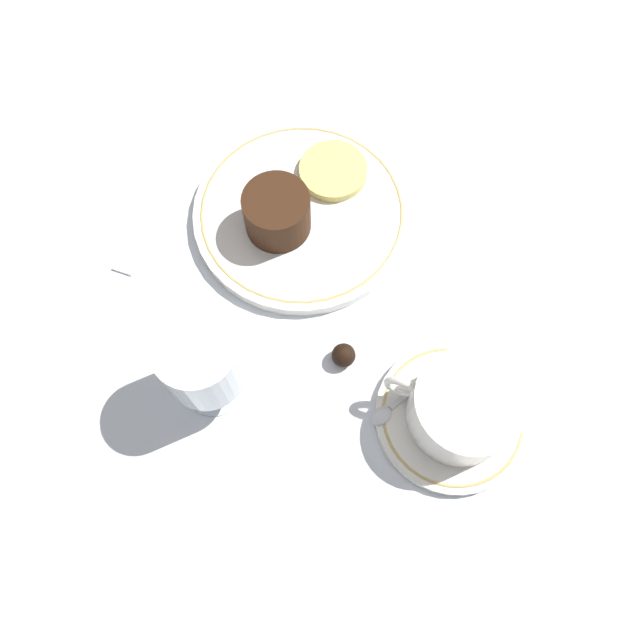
{
  "coord_description": "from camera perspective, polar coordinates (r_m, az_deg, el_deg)",
  "views": [
    {
      "loc": [
        -0.15,
        0.3,
        0.58
      ],
      "look_at": [
        -0.08,
        0.1,
        0.04
      ],
      "focal_mm": 35.0,
      "sensor_mm": 36.0,
      "label": 1
    }
  ],
  "objects": [
    {
      "name": "coffee_cup",
      "position": [
        0.57,
        12.96,
        -7.8
      ],
      "size": [
        0.12,
        0.1,
        0.06
      ],
      "color": "white",
      "rests_on": "saucer"
    },
    {
      "name": "pineapple_slice",
      "position": [
        0.68,
        1.21,
        13.49
      ],
      "size": [
        0.07,
        0.07,
        0.01
      ],
      "color": "#EFE075",
      "rests_on": "dinner_plate"
    },
    {
      "name": "dessert_cake",
      "position": [
        0.63,
        -3.56,
        9.64
      ],
      "size": [
        0.07,
        0.07,
        0.05
      ],
      "color": "#381E0F",
      "rests_on": "dinner_plate"
    },
    {
      "name": "dinner_plate",
      "position": [
        0.67,
        -1.68,
        9.73
      ],
      "size": [
        0.23,
        0.23,
        0.01
      ],
      "color": "white",
      "rests_on": "ground_plane"
    },
    {
      "name": "wine_glass",
      "position": [
        0.54,
        -11.02,
        -3.77
      ],
      "size": [
        0.07,
        0.07,
        0.11
      ],
      "color": "silver",
      "rests_on": "ground_plane"
    },
    {
      "name": "chocolate_truffle",
      "position": [
        0.6,
        2.16,
        -3.24
      ],
      "size": [
        0.02,
        0.02,
        0.02
      ],
      "color": "black",
      "rests_on": "ground_plane"
    },
    {
      "name": "ground_plane",
      "position": [
        0.67,
        -3.54,
        8.5
      ],
      "size": [
        3.0,
        3.0,
        0.0
      ],
      "primitive_type": "plane",
      "color": "white"
    },
    {
      "name": "spoon",
      "position": [
        0.59,
        7.9,
        -6.75
      ],
      "size": [
        0.07,
        0.1,
        0.0
      ],
      "color": "silver",
      "rests_on": "saucer"
    },
    {
      "name": "saucer",
      "position": [
        0.6,
        11.95,
        -8.61
      ],
      "size": [
        0.14,
        0.14,
        0.01
      ],
      "color": "white",
      "rests_on": "ground_plane"
    },
    {
      "name": "fork",
      "position": [
        0.7,
        -15.08,
        9.54
      ],
      "size": [
        0.02,
        0.2,
        0.01
      ],
      "color": "silver",
      "rests_on": "ground_plane"
    }
  ]
}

